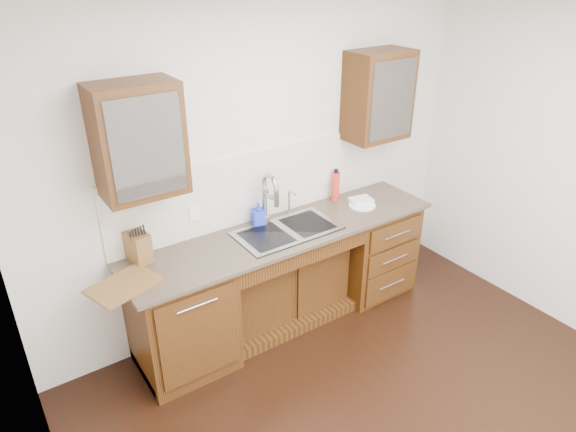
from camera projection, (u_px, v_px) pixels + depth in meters
wall_back at (261, 165)px, 4.22m from camera, size 4.00×0.10×2.70m
wall_left at (38, 431)px, 1.86m from camera, size 0.10×3.50×2.70m
base_cabinet_left at (182, 317)px, 3.89m from camera, size 0.70×0.62×0.88m
base_cabinet_center at (280, 282)px, 4.47m from camera, size 1.20×0.44×0.70m
base_cabinet_right at (369, 246)px, 4.84m from camera, size 0.70×0.62×0.88m
countertop at (286, 232)px, 4.15m from camera, size 2.70×0.65×0.03m
backsplash at (265, 184)px, 4.24m from camera, size 2.70×0.02×0.59m
sink at (287, 240)px, 4.17m from camera, size 0.84×0.46×0.19m
faucet at (264, 201)px, 4.17m from camera, size 0.04×0.04×0.40m
filter_tap at (289, 202)px, 4.34m from camera, size 0.02×0.02×0.24m
upper_cabinet_left at (138, 140)px, 3.31m from camera, size 0.55×0.34×0.75m
upper_cabinet_right at (378, 96)px, 4.36m from camera, size 0.55×0.34×0.75m
outlet_left at (194, 214)px, 3.94m from camera, size 0.08×0.01×0.12m
outlet_right at (328, 177)px, 4.59m from camera, size 0.08×0.01×0.12m
soap_bottle at (258, 214)px, 4.18m from camera, size 0.11×0.11×0.20m
water_bottle at (335, 186)px, 4.59m from camera, size 0.08×0.08×0.27m
plate at (362, 205)px, 4.54m from camera, size 0.31×0.31×0.01m
dish_towel at (361, 200)px, 4.58m from camera, size 0.22×0.18×0.03m
knife_block at (138, 247)px, 3.68m from camera, size 0.16×0.22×0.23m
cutting_board at (124, 285)px, 3.43m from camera, size 0.52×0.43×0.02m
cup_left_a at (132, 150)px, 3.31m from camera, size 0.13×0.13×0.09m
cup_left_b at (160, 144)px, 3.41m from camera, size 0.14×0.14×0.10m
cup_right_a at (369, 103)px, 4.34m from camera, size 0.14×0.14×0.10m
cup_right_b at (387, 100)px, 4.45m from camera, size 0.11×0.11×0.09m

